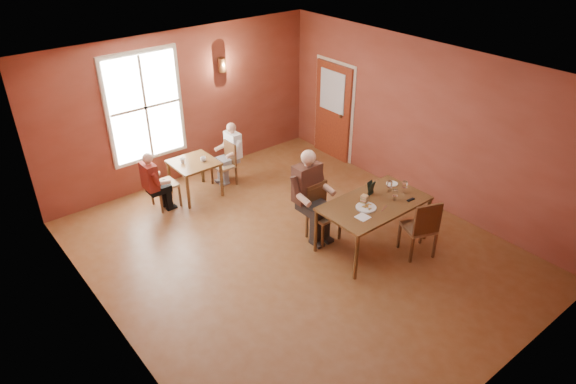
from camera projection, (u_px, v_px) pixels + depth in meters
ground at (296, 251)px, 8.53m from camera, size 6.00×7.00×0.01m
wall_back at (183, 107)px, 10.12m from camera, size 6.00×0.04×3.00m
wall_front at (508, 292)px, 5.42m from camera, size 6.00×0.04×3.00m
wall_left at (104, 245)px, 6.14m from camera, size 0.04×7.00×3.00m
wall_right at (422, 123)px, 9.40m from camera, size 0.04×7.00×3.00m
ceiling at (297, 75)px, 7.02m from camera, size 6.00×7.00×0.04m
window at (145, 107)px, 9.56m from camera, size 1.36×0.10×1.96m
door at (332, 112)px, 11.14m from camera, size 0.12×1.04×2.10m
wall_sconce at (222, 65)px, 10.19m from camera, size 0.16×0.16×0.28m
main_table at (372, 224)px, 8.48m from camera, size 1.77×1.00×0.83m
chair_diner_main at (324, 214)px, 8.61m from camera, size 0.44×0.44×0.99m
diner_main at (326, 200)px, 8.45m from camera, size 0.62×0.62×1.54m
chair_empty at (419, 226)px, 8.24m from camera, size 0.60×0.60×1.04m
plate_food at (366, 207)px, 8.12m from camera, size 0.40×0.40×0.04m
sandwich at (364, 200)px, 8.22m from camera, size 0.13×0.13×0.13m
goblet_a at (390, 186)px, 8.52m from camera, size 0.11×0.11×0.21m
goblet_b at (405, 187)px, 8.50m from camera, size 0.11×0.11×0.22m
goblet_c at (395, 195)px, 8.28m from camera, size 0.09×0.09×0.21m
menu_stand at (371, 188)px, 8.45m from camera, size 0.15×0.10×0.23m
knife at (384, 208)px, 8.12m from camera, size 0.20×0.08×0.00m
napkin at (363, 217)px, 7.89m from camera, size 0.20×0.20×0.01m
side_plate at (392, 184)px, 8.80m from camera, size 0.25×0.25×0.02m
sunglasses at (411, 200)px, 8.33m from camera, size 0.14×0.05×0.02m
second_table at (195, 178)px, 9.96m from camera, size 0.81×0.81×0.72m
chair_diner_white at (223, 165)px, 10.27m from camera, size 0.39×0.39×0.89m
diner_white at (224, 157)px, 10.21m from camera, size 0.48×0.48×1.20m
chair_diner_maroon at (164, 183)px, 9.55m from camera, size 0.42×0.42×0.96m
diner_maroon at (162, 179)px, 9.48m from camera, size 0.47×0.47×1.17m
cup_a at (203, 159)px, 9.79m from camera, size 0.13×0.13×0.09m
cup_b at (182, 161)px, 9.73m from camera, size 0.10×0.10×0.09m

